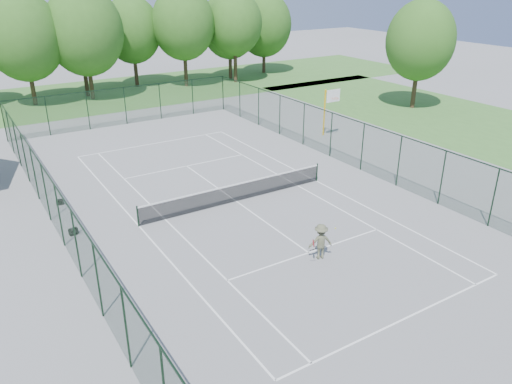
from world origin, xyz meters
TOP-DOWN VIEW (x-y plane):
  - ground at (0.00, 0.00)m, footprint 140.00×140.00m
  - grass_far at (0.00, 30.00)m, footprint 80.00×16.00m
  - grass_side at (24.00, 4.00)m, footprint 14.00×40.00m
  - court_lines at (0.00, 0.00)m, footprint 11.05×23.85m
  - tennis_net at (0.00, 0.00)m, footprint 11.08×0.08m
  - fence_enclosure at (0.00, 0.00)m, footprint 18.05×36.05m
  - tree_line_far at (0.00, 30.00)m, footprint 39.40×6.40m
  - basketball_goal at (11.69, 6.51)m, footprint 1.20×1.43m
  - tree_side at (24.06, 9.34)m, footprint 5.97×5.97m
  - sports_bag_a at (-8.39, 0.83)m, footprint 0.43×0.30m
  - sports_bag_b at (-8.19, 4.65)m, footprint 0.41×0.32m
  - tennis_player at (0.14, -6.99)m, footprint 2.04×0.97m

SIDE VIEW (x-z plane):
  - ground at x=0.00m, z-range 0.00..0.00m
  - court_lines at x=0.00m, z-range 0.00..0.01m
  - grass_far at x=0.00m, z-range 0.00..0.01m
  - grass_side at x=24.00m, z-range 0.00..0.01m
  - sports_bag_b at x=-8.19m, z-range 0.00..0.28m
  - sports_bag_a at x=-8.39m, z-range 0.00..0.32m
  - tennis_net at x=0.00m, z-range 0.03..1.13m
  - tennis_player at x=0.14m, z-range 0.00..1.62m
  - fence_enclosure at x=0.00m, z-range 0.05..3.07m
  - basketball_goal at x=11.69m, z-range 0.74..4.39m
  - tree_side at x=24.06m, z-range 1.23..10.68m
  - tree_line_far at x=0.00m, z-range 1.14..10.84m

